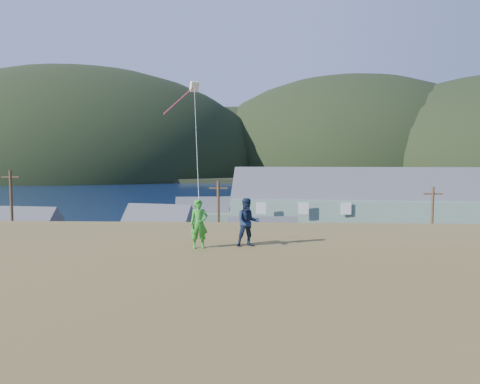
# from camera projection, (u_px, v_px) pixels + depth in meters

# --- Properties ---
(ground) EXTENTS (900.00, 900.00, 0.00)m
(ground) POSITION_uv_depth(u_px,v_px,m) (233.00, 287.00, 35.67)
(ground) COLOR #0A1638
(ground) RESTS_ON ground
(grass_strip) EXTENTS (110.00, 8.00, 0.10)m
(grass_strip) POSITION_uv_depth(u_px,v_px,m) (231.00, 293.00, 33.67)
(grass_strip) COLOR #4C3D19
(grass_strip) RESTS_ON ground
(waterfront_lot) EXTENTS (72.00, 36.00, 0.12)m
(waterfront_lot) POSITION_uv_depth(u_px,v_px,m) (241.00, 246.00, 52.61)
(waterfront_lot) COLOR #28282B
(waterfront_lot) RESTS_ON ground
(wharf) EXTENTS (26.00, 14.00, 0.90)m
(wharf) POSITION_uv_depth(u_px,v_px,m) (213.00, 218.00, 75.76)
(wharf) COLOR gray
(wharf) RESTS_ON ground
(far_shore) EXTENTS (900.00, 320.00, 2.00)m
(far_shore) POSITION_uv_depth(u_px,v_px,m) (256.00, 173.00, 364.47)
(far_shore) COLOR black
(far_shore) RESTS_ON ground
(far_hills) EXTENTS (760.00, 265.00, 143.00)m
(far_hills) POSITION_uv_depth(u_px,v_px,m) (304.00, 173.00, 312.43)
(far_hills) COLOR black
(far_hills) RESTS_ON ground
(lodge) EXTENTS (34.05, 12.50, 11.71)m
(lodge) POSITION_uv_depth(u_px,v_px,m) (362.00, 208.00, 54.86)
(lodge) COLOR slate
(lodge) RESTS_ON waterfront_lot
(shed_teal) EXTENTS (8.92, 6.75, 6.53)m
(shed_teal) POSITION_uv_depth(u_px,v_px,m) (19.00, 234.00, 47.31)
(shed_teal) COLOR #307067
(shed_teal) RESTS_ON waterfront_lot
(shed_palegreen_near) EXTENTS (9.46, 6.96, 6.18)m
(shed_palegreen_near) POSITION_uv_depth(u_px,v_px,m) (157.00, 227.00, 52.68)
(shed_palegreen_near) COLOR gray
(shed_palegreen_near) RESTS_ON waterfront_lot
(shed_white) EXTENTS (7.59, 5.36, 5.73)m
(shed_white) POSITION_uv_depth(u_px,v_px,m) (263.00, 243.00, 43.37)
(shed_white) COLOR silver
(shed_white) RESTS_ON waterfront_lot
(shed_palegreen_far) EXTENTS (9.90, 6.38, 6.27)m
(shed_palegreen_far) POSITION_uv_depth(u_px,v_px,m) (207.00, 216.00, 63.40)
(shed_palegreen_far) COLOR slate
(shed_palegreen_far) RESTS_ON waterfront_lot
(utility_poles) EXTENTS (36.60, 0.24, 9.57)m
(utility_poles) POSITION_uv_depth(u_px,v_px,m) (207.00, 230.00, 36.94)
(utility_poles) COLOR #47331E
(utility_poles) RESTS_ON waterfront_lot
(parked_cars) EXTENTS (26.52, 12.46, 1.54)m
(parked_cars) POSITION_uv_depth(u_px,v_px,m) (168.00, 233.00, 57.32)
(parked_cars) COLOR gray
(parked_cars) RESTS_ON waterfront_lot
(kite_flyer_green) EXTENTS (0.75, 0.58, 1.82)m
(kite_flyer_green) POSITION_uv_depth(u_px,v_px,m) (199.00, 224.00, 15.83)
(kite_flyer_green) COLOR green
(kite_flyer_green) RESTS_ON hillside
(kite_flyer_navy) EXTENTS (1.02, 0.87, 1.84)m
(kite_flyer_navy) POSITION_uv_depth(u_px,v_px,m) (248.00, 222.00, 16.15)
(kite_flyer_navy) COLOR #15213C
(kite_flyer_navy) RESTS_ON hillside
(kite_rig) EXTENTS (1.35, 4.63, 10.41)m
(kite_rig) POSITION_uv_depth(u_px,v_px,m) (192.00, 90.00, 23.72)
(kite_rig) COLOR beige
(kite_rig) RESTS_ON ground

